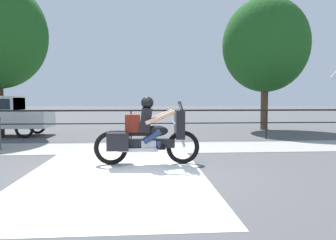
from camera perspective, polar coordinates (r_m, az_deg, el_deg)
ground_plane at (r=6.97m, az=-8.07°, el=-8.97°), size 120.00×120.00×0.00m
sidewalk_band at (r=10.31m, az=-6.82°, el=-4.79°), size 44.00×2.40×0.01m
crosswalk_band at (r=6.79m, az=-9.13°, el=-9.30°), size 3.56×6.00×0.01m
fence_railing at (r=12.06m, az=-6.46°, el=0.67°), size 36.00×0.05×1.13m
motorcycle at (r=7.62m, az=-3.80°, el=-2.50°), size 2.46×0.76×1.58m
tree_behind_sign at (r=17.08m, az=16.61°, el=12.39°), size 4.18×4.18×6.45m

